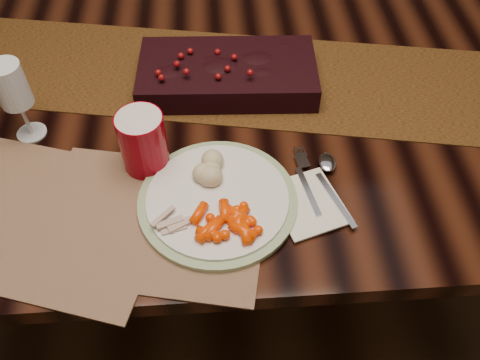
{
  "coord_description": "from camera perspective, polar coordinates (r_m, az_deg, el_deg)",
  "views": [
    {
      "loc": [
        -0.01,
        -0.86,
        1.5
      ],
      "look_at": [
        0.02,
        -0.29,
        0.8
      ],
      "focal_mm": 38.0,
      "sensor_mm": 36.0,
      "label": 1
    }
  ],
  "objects": [
    {
      "name": "fork",
      "position": [
        0.95,
        7.48,
        -0.32
      ],
      "size": [
        0.05,
        0.15,
        0.0
      ],
      "primitive_type": null,
      "rotation": [
        0.0,
        0.0,
        0.19
      ],
      "color": "silver",
      "rests_on": "napkin"
    },
    {
      "name": "placemat_main",
      "position": [
        0.92,
        -9.79,
        -4.37
      ],
      "size": [
        0.45,
        0.37,
        0.0
      ],
      "primitive_type": "cube",
      "rotation": [
        0.0,
        0.0,
        -0.21
      ],
      "color": "#97664E",
      "rests_on": "dining_table"
    },
    {
      "name": "placemat_second",
      "position": [
        0.97,
        -20.96,
        -3.99
      ],
      "size": [
        0.5,
        0.43,
        0.0
      ],
      "primitive_type": "cube",
      "rotation": [
        0.0,
        0.0,
        -0.31
      ],
      "color": "brown",
      "rests_on": "dining_table"
    },
    {
      "name": "turkey_shreds",
      "position": [
        0.88,
        -7.59,
        -4.8
      ],
      "size": [
        0.08,
        0.08,
        0.02
      ],
      "primitive_type": null,
      "rotation": [
        0.0,
        0.0,
        0.24
      ],
      "color": "tan",
      "rests_on": "dinner_plate"
    },
    {
      "name": "table_runner",
      "position": [
        1.19,
        -4.89,
        11.8
      ],
      "size": [
        1.59,
        0.6,
        0.0
      ],
      "primitive_type": "cube",
      "rotation": [
        0.0,
        0.0,
        -0.19
      ],
      "color": "#46240A",
      "rests_on": "dining_table"
    },
    {
      "name": "napkin",
      "position": [
        0.93,
        7.62,
        -2.61
      ],
      "size": [
        0.15,
        0.16,
        0.0
      ],
      "primitive_type": "cube",
      "rotation": [
        0.0,
        0.0,
        0.3
      ],
      "color": "silver",
      "rests_on": "placemat_main"
    },
    {
      "name": "baby_carrots",
      "position": [
        0.88,
        -1.98,
        -4.09
      ],
      "size": [
        0.12,
        0.1,
        0.02
      ],
      "primitive_type": null,
      "rotation": [
        0.0,
        0.0,
        0.21
      ],
      "color": "#F43B00",
      "rests_on": "dinner_plate"
    },
    {
      "name": "dinner_plate",
      "position": [
        0.92,
        -2.54,
        -2.26
      ],
      "size": [
        0.36,
        0.36,
        0.02
      ],
      "primitive_type": "cylinder",
      "rotation": [
        0.0,
        0.0,
        -0.27
      ],
      "color": "white",
      "rests_on": "placemat_main"
    },
    {
      "name": "dining_table",
      "position": [
        1.42,
        -1.82,
        -1.73
      ],
      "size": [
        1.8,
        1.0,
        0.75
      ],
      "primitive_type": "cube",
      "color": "black",
      "rests_on": "floor"
    },
    {
      "name": "floor",
      "position": [
        1.73,
        -1.51,
        -9.34
      ],
      "size": [
        5.0,
        5.0,
        0.0
      ],
      "primitive_type": "plane",
      "color": "black",
      "rests_on": "ground"
    },
    {
      "name": "spoon",
      "position": [
        0.95,
        10.38,
        -0.85
      ],
      "size": [
        0.09,
        0.17,
        0.0
      ],
      "primitive_type": null,
      "rotation": [
        0.0,
        0.0,
        0.34
      ],
      "color": "white",
      "rests_on": "napkin"
    },
    {
      "name": "wine_glass",
      "position": [
        1.08,
        -23.66,
        8.06
      ],
      "size": [
        0.07,
        0.07,
        0.17
      ],
      "primitive_type": null,
      "rotation": [
        0.0,
        0.0,
        0.15
      ],
      "color": "silver",
      "rests_on": "dining_table"
    },
    {
      "name": "mashed_potatoes",
      "position": [
        0.94,
        -3.62,
        1.61
      ],
      "size": [
        0.09,
        0.09,
        0.04
      ],
      "primitive_type": null,
      "rotation": [
        0.0,
        0.0,
        0.36
      ],
      "color": "#BFB491",
      "rests_on": "dinner_plate"
    },
    {
      "name": "centerpiece",
      "position": [
        1.13,
        -1.42,
        12.2
      ],
      "size": [
        0.39,
        0.22,
        0.08
      ],
      "primitive_type": null,
      "rotation": [
        0.0,
        0.0,
        -0.05
      ],
      "color": "black",
      "rests_on": "table_runner"
    },
    {
      "name": "red_cup",
      "position": [
        0.96,
        -10.83,
        4.23
      ],
      "size": [
        0.1,
        0.1,
        0.12
      ],
      "primitive_type": "cylinder",
      "rotation": [
        0.0,
        0.0,
        -0.17
      ],
      "color": "maroon",
      "rests_on": "placemat_main"
    }
  ]
}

